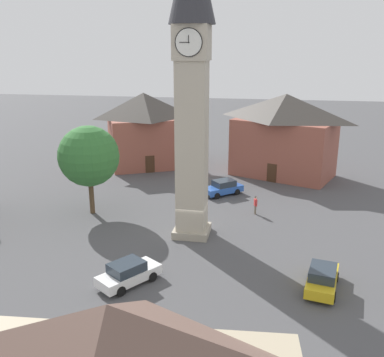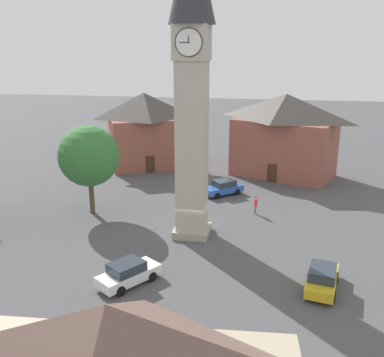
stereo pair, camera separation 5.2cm
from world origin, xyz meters
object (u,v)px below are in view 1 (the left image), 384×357
at_px(car_blue_kerb, 322,278).
at_px(pedestrian, 255,203).
at_px(building_shop_left, 284,135).
at_px(clock_tower, 192,58).
at_px(car_red_corner, 223,188).
at_px(tree, 89,156).
at_px(building_hall_far, 144,129).
at_px(car_silver_kerb, 128,273).

height_order(car_blue_kerb, pedestrian, pedestrian).
xyz_separation_m(car_blue_kerb, building_shop_left, (2.08, -25.36, 4.09)).
bearing_deg(clock_tower, building_shop_left, -111.51).
distance_m(car_red_corner, tree, 14.03).
height_order(building_shop_left, building_hall_far, building_shop_left).
height_order(car_blue_kerb, building_hall_far, building_hall_far).
height_order(car_silver_kerb, building_hall_far, building_hall_far).
height_order(car_red_corner, pedestrian, pedestrian).
xyz_separation_m(car_silver_kerb, pedestrian, (-7.36, -13.69, 0.25)).
relative_size(pedestrian, tree, 0.21).
relative_size(car_silver_kerb, pedestrian, 2.57).
xyz_separation_m(car_blue_kerb, car_silver_kerb, (11.98, 1.59, 0.00)).
xyz_separation_m(building_shop_left, building_hall_far, (17.13, -1.24, -0.14)).
distance_m(clock_tower, car_silver_kerb, 15.57).
bearing_deg(car_red_corner, car_blue_kerb, 115.57).
bearing_deg(building_shop_left, building_hall_far, -4.14).
relative_size(car_blue_kerb, car_red_corner, 1.04).
relative_size(pedestrian, building_hall_far, 0.15).
bearing_deg(building_hall_far, car_silver_kerb, 104.37).
bearing_deg(car_red_corner, pedestrian, 125.63).
xyz_separation_m(clock_tower, tree, (9.77, -2.99, -8.39)).
xyz_separation_m(car_silver_kerb, car_red_corner, (-3.87, -18.56, 0.00)).
relative_size(car_red_corner, building_shop_left, 0.32).
xyz_separation_m(clock_tower, car_blue_kerb, (-9.44, 6.69, -12.94)).
distance_m(car_blue_kerb, car_red_corner, 18.81).
bearing_deg(car_red_corner, clock_tower, 82.70).
xyz_separation_m(clock_tower, building_hall_far, (9.77, -19.91, -8.99)).
relative_size(building_shop_left, building_hall_far, 1.19).
relative_size(car_blue_kerb, pedestrian, 2.59).
distance_m(car_silver_kerb, building_hall_far, 29.36).
distance_m(car_red_corner, building_shop_left, 11.12).
distance_m(car_blue_kerb, pedestrian, 12.95).
xyz_separation_m(car_red_corner, building_hall_far, (11.08, -9.63, 3.95)).
bearing_deg(building_shop_left, car_red_corner, 54.24).
bearing_deg(building_hall_far, pedestrian, 135.15).
bearing_deg(car_silver_kerb, building_shop_left, -110.19).
height_order(clock_tower, pedestrian, clock_tower).
relative_size(car_blue_kerb, building_hall_far, 0.39).
distance_m(car_blue_kerb, building_hall_far, 33.04).
bearing_deg(pedestrian, car_red_corner, -54.37).
distance_m(car_red_corner, building_hall_far, 15.20).
bearing_deg(pedestrian, clock_tower, 48.36).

